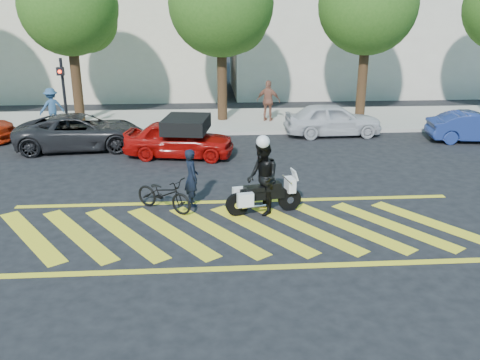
{
  "coord_description": "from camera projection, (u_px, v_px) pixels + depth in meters",
  "views": [
    {
      "loc": [
        -0.79,
        -11.27,
        5.21
      ],
      "look_at": [
        0.04,
        0.7,
        1.05
      ],
      "focal_mm": 38.0,
      "sensor_mm": 36.0,
      "label": 1
    }
  ],
  "objects": [
    {
      "name": "red_convertible",
      "position": [
        179.0,
        139.0,
        18.12
      ],
      "size": [
        4.09,
        2.19,
        1.32
      ],
      "primitive_type": "imported",
      "rotation": [
        0.0,
        0.0,
        1.4
      ],
      "color": "#9E0A07",
      "rests_on": "ground"
    },
    {
      "name": "ground",
      "position": [
        241.0,
        230.0,
        12.38
      ],
      "size": [
        90.0,
        90.0,
        0.0
      ],
      "primitive_type": "plane",
      "color": "black",
      "rests_on": "ground"
    },
    {
      "name": "tree_center",
      "position": [
        224.0,
        7.0,
        22.09
      ],
      "size": [
        4.6,
        4.6,
        7.56
      ],
      "color": "black",
      "rests_on": "ground"
    },
    {
      "name": "officer_moto",
      "position": [
        262.0,
        178.0,
        13.1
      ],
      "size": [
        0.9,
        1.07,
        1.94
      ],
      "primitive_type": "imported",
      "rotation": [
        0.0,
        0.0,
        -1.38
      ],
      "color": "black",
      "rests_on": "ground"
    },
    {
      "name": "bicycle",
      "position": [
        164.0,
        194.0,
        13.43
      ],
      "size": [
        1.79,
        1.5,
        0.92
      ],
      "primitive_type": "imported",
      "rotation": [
        0.0,
        0.0,
        0.97
      ],
      "color": "black",
      "rests_on": "ground"
    },
    {
      "name": "parked_right",
      "position": [
        475.0,
        127.0,
        20.19
      ],
      "size": [
        3.71,
        1.66,
        1.18
      ],
      "primitive_type": "imported",
      "rotation": [
        0.0,
        0.0,
        1.45
      ],
      "color": "navy",
      "rests_on": "ground"
    },
    {
      "name": "tree_left",
      "position": [
        72.0,
        10.0,
        21.7
      ],
      "size": [
        4.2,
        4.2,
        7.26
      ],
      "color": "black",
      "rests_on": "ground"
    },
    {
      "name": "pedestrian_left",
      "position": [
        52.0,
        107.0,
        22.13
      ],
      "size": [
        1.23,
        1.09,
        1.65
      ],
      "primitive_type": "imported",
      "rotation": [
        0.0,
        0.0,
        3.71
      ],
      "color": "#2B4F78",
      "rests_on": "sidewalk"
    },
    {
      "name": "sidewalk",
      "position": [
        223.0,
        121.0,
        23.67
      ],
      "size": [
        60.0,
        5.0,
        0.15
      ],
      "primitive_type": "cube",
      "color": "#9E998E",
      "rests_on": "ground"
    },
    {
      "name": "officer_bike",
      "position": [
        192.0,
        177.0,
        13.69
      ],
      "size": [
        0.53,
        0.66,
        1.58
      ],
      "primitive_type": "imported",
      "rotation": [
        0.0,
        0.0,
        1.88
      ],
      "color": "black",
      "rests_on": "ground"
    },
    {
      "name": "pedestrian_right",
      "position": [
        268.0,
        101.0,
        23.03
      ],
      "size": [
        1.17,
        0.79,
        1.84
      ],
      "primitive_type": "imported",
      "rotation": [
        0.0,
        0.0,
        2.79
      ],
      "color": "#8F5541",
      "rests_on": "sidewalk"
    },
    {
      "name": "parked_mid_right",
      "position": [
        333.0,
        119.0,
        21.13
      ],
      "size": [
        4.02,
        1.7,
        1.36
      ],
      "primitive_type": "imported",
      "rotation": [
        0.0,
        0.0,
        1.6
      ],
      "color": "silver",
      "rests_on": "ground"
    },
    {
      "name": "police_motorcycle",
      "position": [
        263.0,
        195.0,
        13.25
      ],
      "size": [
        2.03,
        0.81,
        0.9
      ],
      "rotation": [
        0.0,
        0.0,
        0.19
      ],
      "color": "black",
      "rests_on": "ground"
    },
    {
      "name": "parked_mid_left",
      "position": [
        81.0,
        132.0,
        19.16
      ],
      "size": [
        4.92,
        2.59,
        1.32
      ],
      "primitive_type": "imported",
      "rotation": [
        0.0,
        0.0,
        1.66
      ],
      "color": "black",
      "rests_on": "ground"
    },
    {
      "name": "building_left",
      "position": [
        81.0,
        8.0,
        30.02
      ],
      "size": [
        16.0,
        8.0,
        10.0
      ],
      "primitive_type": "cube",
      "color": "beige",
      "rests_on": "ground"
    },
    {
      "name": "tree_right",
      "position": [
        370.0,
        8.0,
        22.54
      ],
      "size": [
        4.4,
        4.4,
        7.41
      ],
      "color": "black",
      "rests_on": "ground"
    },
    {
      "name": "signal_pole",
      "position": [
        63.0,
        90.0,
        20.51
      ],
      "size": [
        0.28,
        0.43,
        3.2
      ],
      "color": "black",
      "rests_on": "ground"
    },
    {
      "name": "crosswalk",
      "position": [
        239.0,
        230.0,
        12.38
      ],
      "size": [
        12.33,
        4.0,
        0.01
      ],
      "color": "yellow",
      "rests_on": "ground"
    }
  ]
}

